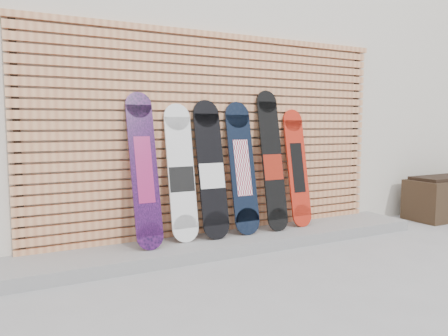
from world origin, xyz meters
The scene contains 10 objects.
ground centered at (0.00, 0.00, 0.00)m, with size 80.00×80.00×0.00m, color gray.
building centered at (0.50, 3.50, 1.80)m, with size 12.00×5.00×3.60m, color beige.
concrete_step centered at (-0.15, 0.68, 0.06)m, with size 4.60×0.70×0.12m, color gray.
slat_wall centered at (-0.15, 0.97, 1.21)m, with size 4.26×0.08×2.29m.
snowboard_0 centered at (-1.08, 0.76, 0.87)m, with size 0.26×0.38×1.51m.
snowboard_1 centered at (-0.67, 0.80, 0.81)m, with size 0.28×0.28×1.41m.
snowboard_2 centered at (-0.34, 0.78, 0.83)m, with size 0.30×0.33×1.45m.
snowboard_3 centered at (0.04, 0.79, 0.84)m, with size 0.30×0.32×1.44m.
snowboard_4 centered at (0.42, 0.78, 0.90)m, with size 0.26×0.33×1.58m.
snowboard_5 centered at (0.79, 0.80, 0.80)m, with size 0.26×0.29×1.37m.
Camera 1 is at (-2.34, -3.32, 1.31)m, focal length 35.00 mm.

